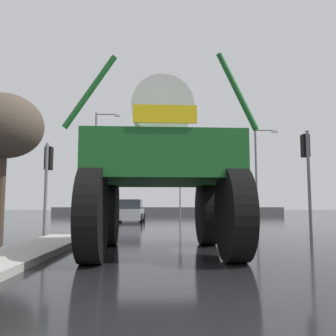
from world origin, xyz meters
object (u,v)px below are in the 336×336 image
object	(u,v)px
traffic_signal_near_left	(48,169)
streetlight_far_right	(258,168)
sedan_ahead	(130,211)
bare_tree_left	(4,127)
oversize_sprayer	(161,170)
traffic_signal_near_right	(306,160)
traffic_signal_far_left	(180,184)
traffic_signal_far_right	(116,185)
streetlight_far_left	(97,159)

from	to	relation	value
traffic_signal_near_left	streetlight_far_right	bearing A→B (deg)	53.33
sedan_ahead	bare_tree_left	size ratio (longest dim) A/B	0.56
oversize_sprayer	sedan_ahead	xyz separation A→B (m)	(-2.12, 15.81, -1.30)
traffic_signal_near_right	traffic_signal_far_left	size ratio (longest dim) A/B	0.95
traffic_signal_near_left	traffic_signal_far_right	xyz separation A→B (m)	(0.26, 17.50, 0.41)
streetlight_far_left	sedan_ahead	bearing A→B (deg)	-60.59
sedan_ahead	traffic_signal_near_left	distance (m)	11.98
bare_tree_left	streetlight_far_right	bearing A→B (deg)	28.95
traffic_signal_near_left	bare_tree_left	size ratio (longest dim) A/B	0.46
traffic_signal_near_right	bare_tree_left	xyz separation A→B (m)	(-14.15, 6.94, 2.72)
oversize_sprayer	streetlight_far_right	world-z (taller)	streetlight_far_right
traffic_signal_far_left	streetlight_far_left	xyz separation A→B (m)	(-7.10, 0.18, 2.12)
traffic_signal_far_left	traffic_signal_near_right	bearing A→B (deg)	-77.92
streetlight_far_left	traffic_signal_near_left	bearing A→B (deg)	-85.47
traffic_signal_far_right	streetlight_far_left	distance (m)	2.77
traffic_signal_near_left	streetlight_far_left	xyz separation A→B (m)	(-1.40, 17.67, 2.62)
oversize_sprayer	traffic_signal_near_right	bearing A→B (deg)	-54.89
oversize_sprayer	traffic_signal_near_right	distance (m)	6.79
traffic_signal_far_right	traffic_signal_near_right	bearing A→B (deg)	-62.30
traffic_signal_far_right	streetlight_far_right	distance (m)	11.96
sedan_ahead	traffic_signal_far_right	distance (m)	6.43
streetlight_far_right	bare_tree_left	xyz separation A→B (m)	(-16.77, -9.28, 1.34)
oversize_sprayer	traffic_signal_far_right	size ratio (longest dim) A/B	1.36
traffic_signal_far_right	bare_tree_left	xyz separation A→B (m)	(-4.96, -10.56, 2.67)
traffic_signal_near_right	streetlight_far_right	distance (m)	16.49
streetlight_far_right	bare_tree_left	distance (m)	19.22
traffic_signal_far_left	streetlight_far_right	distance (m)	6.62
sedan_ahead	streetlight_far_right	distance (m)	11.60
traffic_signal_far_left	bare_tree_left	world-z (taller)	bare_tree_left
streetlight_far_left	bare_tree_left	xyz separation A→B (m)	(-3.30, -10.74, 0.46)
traffic_signal_near_right	traffic_signal_near_left	bearing A→B (deg)	179.95
oversize_sprayer	traffic_signal_far_left	world-z (taller)	oversize_sprayer
streetlight_far_left	streetlight_far_right	world-z (taller)	streetlight_far_left
traffic_signal_far_left	sedan_ahead	bearing A→B (deg)	-122.68
sedan_ahead	traffic_signal_far_left	size ratio (longest dim) A/B	1.02
sedan_ahead	traffic_signal_near_right	xyz separation A→B (m)	(7.47, -11.70, 2.10)
sedan_ahead	traffic_signal_near_right	bearing A→B (deg)	-146.59
traffic_signal_far_right	streetlight_far_left	bearing A→B (deg)	173.93
sedan_ahead	streetlight_far_left	size ratio (longest dim) A/B	0.45
traffic_signal_near_left	traffic_signal_far_left	xyz separation A→B (m)	(5.70, 17.49, 0.50)
oversize_sprayer	traffic_signal_near_right	size ratio (longest dim) A/B	1.38
traffic_signal_near_left	traffic_signal_near_right	bearing A→B (deg)	-0.05
streetlight_far_left	bare_tree_left	bearing A→B (deg)	-107.10
traffic_signal_far_left	oversize_sprayer	bearing A→B (deg)	-94.23
oversize_sprayer	traffic_signal_far_right	bearing A→B (deg)	7.63
oversize_sprayer	sedan_ahead	size ratio (longest dim) A/B	1.29
sedan_ahead	bare_tree_left	world-z (taller)	bare_tree_left
bare_tree_left	traffic_signal_near_left	bearing A→B (deg)	-55.84
sedan_ahead	streetlight_far_left	bearing A→B (deg)	30.24
oversize_sprayer	traffic_signal_near_left	xyz separation A→B (m)	(-4.10, 4.12, 0.43)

